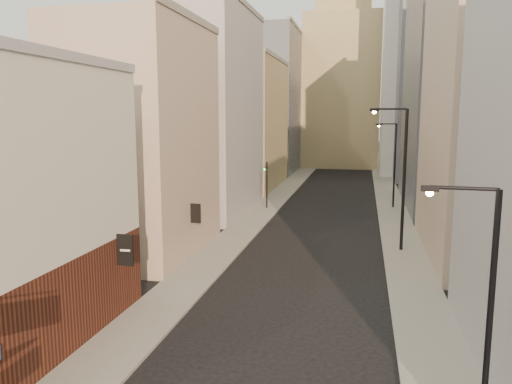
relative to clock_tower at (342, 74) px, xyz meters
name	(u,v)px	position (x,y,z in m)	size (l,w,h in m)	color
sidewalk_left	(282,193)	(-5.50, -37.00, -17.56)	(3.00, 140.00, 0.15)	gray
sidewalk_right	(388,196)	(7.50, -37.00, -17.56)	(3.00, 140.00, 0.15)	gray
left_bldg_beige	(140,141)	(-11.00, -66.00, -9.63)	(8.00, 12.00, 16.00)	tan
left_bldg_grey	(209,113)	(-11.00, -50.00, -7.63)	(8.00, 16.00, 20.00)	#9B9B9F
left_bldg_tan	(249,125)	(-11.00, -32.00, -9.13)	(8.00, 18.00, 17.00)	tan
left_bldg_wingrid	(275,102)	(-11.00, -12.00, -5.63)	(8.00, 20.00, 24.00)	gray
right_bldg_beige	(495,112)	(13.00, -62.00, -7.63)	(8.00, 16.00, 20.00)	tan
right_bldg_wingrid	(449,84)	(13.00, -42.00, -4.63)	(8.00, 20.00, 26.00)	gray
highrise	(465,10)	(19.00, -14.00, 8.02)	(21.00, 23.00, 51.20)	gray
clock_tower	(342,74)	(0.00, 0.00, 0.00)	(14.00, 14.00, 44.90)	tan
white_tower	(409,59)	(11.00, -14.00, 0.97)	(8.00, 8.00, 41.50)	silver
streetlamp_near	(482,309)	(7.75, -84.57, -13.11)	(2.08, 0.31, 7.92)	black
streetlamp_mid	(401,171)	(7.03, -62.06, -11.75)	(2.66, 0.81, 10.31)	black
streetlamp_far	(393,160)	(7.44, -44.85, -12.52)	(2.19, 1.14, 8.96)	black
traffic_light_left	(267,177)	(-5.39, -47.97, -14.22)	(0.55, 0.45, 5.00)	black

